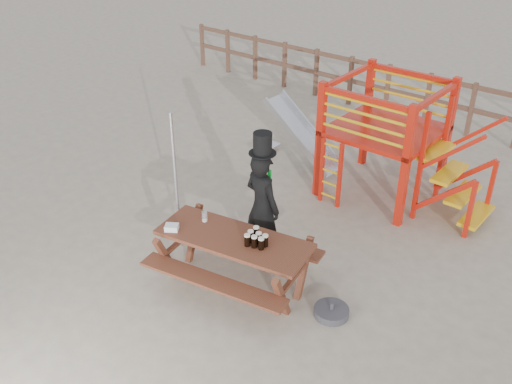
# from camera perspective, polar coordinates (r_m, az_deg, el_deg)

# --- Properties ---
(ground) EXTENTS (60.00, 60.00, 0.00)m
(ground) POSITION_cam_1_polar(r_m,az_deg,el_deg) (8.19, -1.52, -9.10)
(ground) COLOR tan
(ground) RESTS_ON ground
(back_fence) EXTENTS (15.09, 0.09, 1.20)m
(back_fence) POSITION_cam_1_polar(r_m,az_deg,el_deg) (13.27, 18.81, 8.83)
(back_fence) COLOR brown
(back_fence) RESTS_ON ground
(playground_fort) EXTENTS (4.71, 1.84, 2.10)m
(playground_fort) POSITION_cam_1_polar(r_m,az_deg,el_deg) (10.16, 12.30, 5.50)
(playground_fort) COLOR red
(playground_fort) RESTS_ON ground
(picnic_table) EXTENTS (2.35, 1.83, 0.82)m
(picnic_table) POSITION_cam_1_polar(r_m,az_deg,el_deg) (7.85, -2.21, -6.36)
(picnic_table) COLOR brown
(picnic_table) RESTS_ON ground
(man_with_hat) EXTENTS (0.68, 0.50, 2.02)m
(man_with_hat) POSITION_cam_1_polar(r_m,az_deg,el_deg) (8.23, 0.62, -1.19)
(man_with_hat) COLOR black
(man_with_hat) RESTS_ON ground
(metal_pole) EXTENTS (0.05, 0.05, 2.21)m
(metal_pole) POSITION_cam_1_polar(r_m,az_deg,el_deg) (8.42, -8.01, 0.87)
(metal_pole) COLOR #B2B2B7
(metal_pole) RESTS_ON ground
(parasol_base) EXTENTS (0.47, 0.47, 0.20)m
(parasol_base) POSITION_cam_1_polar(r_m,az_deg,el_deg) (7.72, 7.55, -11.78)
(parasol_base) COLOR #3A3A3F
(parasol_base) RESTS_ON ground
(paper_bag) EXTENTS (0.23, 0.22, 0.08)m
(paper_bag) POSITION_cam_1_polar(r_m,az_deg,el_deg) (7.88, -8.43, -3.53)
(paper_bag) COLOR white
(paper_bag) RESTS_ON picnic_table
(stout_pints) EXTENTS (0.30, 0.30, 0.17)m
(stout_pints) POSITION_cam_1_polar(r_m,az_deg,el_deg) (7.49, 0.02, -4.70)
(stout_pints) COLOR black
(stout_pints) RESTS_ON picnic_table
(empty_glasses) EXTENTS (0.08, 0.08, 0.15)m
(empty_glasses) POSITION_cam_1_polar(r_m,az_deg,el_deg) (8.00, -5.17, -2.49)
(empty_glasses) COLOR silver
(empty_glasses) RESTS_ON picnic_table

